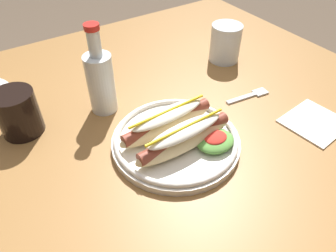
{
  "coord_description": "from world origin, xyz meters",
  "views": [
    {
      "loc": [
        -0.31,
        -0.5,
        1.22
      ],
      "look_at": [
        -0.03,
        -0.08,
        0.77
      ],
      "focal_mm": 33.66,
      "sensor_mm": 36.0,
      "label": 1
    }
  ],
  "objects_px": {
    "soda_cup": "(18,113)",
    "water_cup": "(225,43)",
    "hot_dog_plate": "(178,136)",
    "glass_bottle": "(100,80)",
    "napkin": "(314,122)",
    "fork": "(250,95)"
  },
  "relations": [
    {
      "from": "hot_dog_plate",
      "to": "glass_bottle",
      "type": "bearing_deg",
      "value": 111.0
    },
    {
      "from": "water_cup",
      "to": "napkin",
      "type": "distance_m",
      "value": 0.34
    },
    {
      "from": "soda_cup",
      "to": "glass_bottle",
      "type": "relative_size",
      "value": 0.47
    },
    {
      "from": "hot_dog_plate",
      "to": "napkin",
      "type": "relative_size",
      "value": 2.09
    },
    {
      "from": "water_cup",
      "to": "glass_bottle",
      "type": "xyz_separation_m",
      "value": [
        -0.4,
        -0.02,
        0.03
      ]
    },
    {
      "from": "fork",
      "to": "soda_cup",
      "type": "relative_size",
      "value": 1.21
    },
    {
      "from": "fork",
      "to": "glass_bottle",
      "type": "distance_m",
      "value": 0.38
    },
    {
      "from": "hot_dog_plate",
      "to": "glass_bottle",
      "type": "distance_m",
      "value": 0.22
    },
    {
      "from": "hot_dog_plate",
      "to": "napkin",
      "type": "height_order",
      "value": "hot_dog_plate"
    },
    {
      "from": "hot_dog_plate",
      "to": "water_cup",
      "type": "bearing_deg",
      "value": 34.76
    },
    {
      "from": "soda_cup",
      "to": "hot_dog_plate",
      "type": "bearing_deg",
      "value": -40.74
    },
    {
      "from": "hot_dog_plate",
      "to": "water_cup",
      "type": "xyz_separation_m",
      "value": [
        0.32,
        0.22,
        0.03
      ]
    },
    {
      "from": "hot_dog_plate",
      "to": "soda_cup",
      "type": "bearing_deg",
      "value": 139.26
    },
    {
      "from": "glass_bottle",
      "to": "napkin",
      "type": "distance_m",
      "value": 0.5
    },
    {
      "from": "hot_dog_plate",
      "to": "glass_bottle",
      "type": "height_order",
      "value": "glass_bottle"
    },
    {
      "from": "fork",
      "to": "soda_cup",
      "type": "xyz_separation_m",
      "value": [
        -0.52,
        0.18,
        0.05
      ]
    },
    {
      "from": "fork",
      "to": "napkin",
      "type": "bearing_deg",
      "value": -65.61
    },
    {
      "from": "water_cup",
      "to": "napkin",
      "type": "height_order",
      "value": "water_cup"
    },
    {
      "from": "soda_cup",
      "to": "water_cup",
      "type": "xyz_separation_m",
      "value": [
        0.58,
        -0.0,
        0.0
      ]
    },
    {
      "from": "hot_dog_plate",
      "to": "napkin",
      "type": "xyz_separation_m",
      "value": [
        0.3,
        -0.12,
        -0.02
      ]
    },
    {
      "from": "soda_cup",
      "to": "water_cup",
      "type": "bearing_deg",
      "value": -0.33
    },
    {
      "from": "soda_cup",
      "to": "napkin",
      "type": "relative_size",
      "value": 0.77
    }
  ]
}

